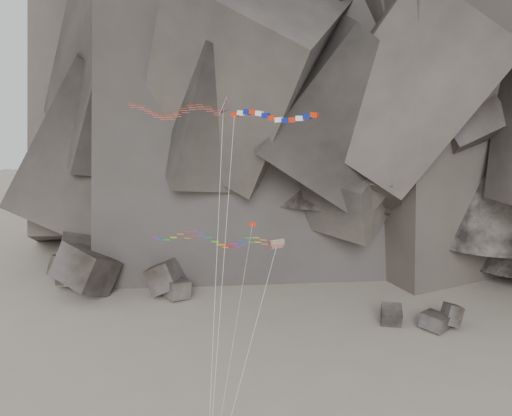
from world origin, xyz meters
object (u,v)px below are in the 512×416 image
(banner_kite, at_px, (272,119))
(pennant_kite, at_px, (245,270))
(delta_kite, at_px, (171,110))
(parafoil_kite, at_px, (210,238))

(banner_kite, bearing_deg, pennant_kite, -137.88)
(delta_kite, bearing_deg, parafoil_kite, 35.63)
(banner_kite, height_order, pennant_kite, banner_kite)
(pennant_kite, bearing_deg, delta_kite, 179.50)
(banner_kite, xyz_separation_m, parafoil_kite, (-5.75, -0.81, -11.16))
(pennant_kite, bearing_deg, parafoil_kite, 156.13)
(delta_kite, relative_size, parafoil_kite, 1.69)
(parafoil_kite, relative_size, pennant_kite, 0.97)
(banner_kite, bearing_deg, delta_kite, -146.00)
(banner_kite, height_order, parafoil_kite, banner_kite)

